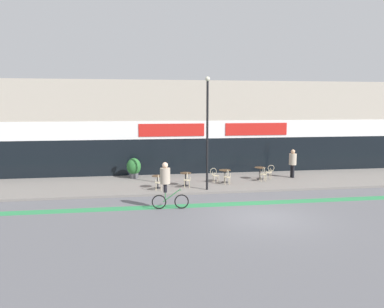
{
  "coord_description": "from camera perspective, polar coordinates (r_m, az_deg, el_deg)",
  "views": [
    {
      "loc": [
        -5.45,
        -14.84,
        4.81
      ],
      "look_at": [
        -2.1,
        6.6,
        1.93
      ],
      "focal_mm": 35.0,
      "sensor_mm": 36.0,
      "label": 1
    }
  ],
  "objects": [
    {
      "name": "ground_plane",
      "position": [
        16.52,
        10.93,
        -9.5
      ],
      "size": [
        120.0,
        120.0,
        0.0
      ],
      "primitive_type": "plane",
      "color": "#5B5B60"
    },
    {
      "name": "sidewalk_slab",
      "position": [
        23.24,
        4.88,
        -4.26
      ],
      "size": [
        40.0,
        5.5,
        0.12
      ],
      "primitive_type": "cube",
      "color": "slate",
      "rests_on": "ground"
    },
    {
      "name": "storefront_facade",
      "position": [
        27.4,
        2.6,
        4.16
      ],
      "size": [
        40.0,
        4.06,
        6.41
      ],
      "color": "#B2A899",
      "rests_on": "ground"
    },
    {
      "name": "bike_lane_stripe",
      "position": [
        18.65,
        8.48,
        -7.45
      ],
      "size": [
        36.0,
        0.7,
        0.01
      ],
      "primitive_type": "cube",
      "color": "#2D844C",
      "rests_on": "ground"
    },
    {
      "name": "bistro_table_0",
      "position": [
        21.17,
        -5.24,
        -3.87
      ],
      "size": [
        0.67,
        0.67,
        0.71
      ],
      "color": "black",
      "rests_on": "sidewalk_slab"
    },
    {
      "name": "bistro_table_1",
      "position": [
        21.72,
        -0.98,
        -3.46
      ],
      "size": [
        0.66,
        0.66,
        0.76
      ],
      "color": "black",
      "rests_on": "sidewalk_slab"
    },
    {
      "name": "bistro_table_2",
      "position": [
        22.72,
        5.03,
        -2.98
      ],
      "size": [
        0.72,
        0.72,
        0.76
      ],
      "color": "black",
      "rests_on": "sidewalk_slab"
    },
    {
      "name": "bistro_table_3",
      "position": [
        23.89,
        10.31,
        -2.55
      ],
      "size": [
        0.68,
        0.68,
        0.77
      ],
      "color": "black",
      "rests_on": "sidewalk_slab"
    },
    {
      "name": "cafe_chair_0_near",
      "position": [
        20.56,
        -5.14,
        -4.18
      ],
      "size": [
        0.44,
        0.59,
        0.9
      ],
      "rotation": [
        0.0,
        0.0,
        1.48
      ],
      "color": "beige",
      "rests_on": "sidewalk_slab"
    },
    {
      "name": "cafe_chair_1_near",
      "position": [
        21.12,
        -0.76,
        -3.83
      ],
      "size": [
        0.43,
        0.59,
        0.9
      ],
      "rotation": [
        0.0,
        0.0,
        1.5
      ],
      "color": "beige",
      "rests_on": "sidewalk_slab"
    },
    {
      "name": "cafe_chair_2_near",
      "position": [
        22.13,
        5.41,
        -3.34
      ],
      "size": [
        0.42,
        0.58,
        0.9
      ],
      "rotation": [
        0.0,
        0.0,
        1.53
      ],
      "color": "beige",
      "rests_on": "sidewalk_slab"
    },
    {
      "name": "cafe_chair_2_side",
      "position": [
        22.58,
        3.49,
        -3.1
      ],
      "size": [
        0.59,
        0.44,
        0.9
      ],
      "rotation": [
        0.0,
        0.0,
        0.1
      ],
      "color": "beige",
      "rests_on": "sidewalk_slab"
    },
    {
      "name": "cafe_chair_3_near",
      "position": [
        23.32,
        10.81,
        -2.88
      ],
      "size": [
        0.42,
        0.59,
        0.9
      ],
      "rotation": [
        0.0,
        0.0,
        1.51
      ],
      "color": "beige",
      "rests_on": "sidewalk_slab"
    },
    {
      "name": "cafe_chair_3_side",
      "position": [
        24.11,
        11.72,
        -2.56
      ],
      "size": [
        0.59,
        0.43,
        0.9
      ],
      "rotation": [
        0.0,
        0.0,
        3.06
      ],
      "color": "beige",
      "rests_on": "sidewalk_slab"
    },
    {
      "name": "planter_pot",
      "position": [
        24.2,
        -8.86,
        -2.05
      ],
      "size": [
        0.9,
        0.9,
        1.29
      ],
      "color": "#4C4C51",
      "rests_on": "sidewalk_slab"
    },
    {
      "name": "lamp_post",
      "position": [
        20.36,
        2.35,
        4.21
      ],
      "size": [
        0.26,
        0.26,
        6.17
      ],
      "color": "black",
      "rests_on": "sidewalk_slab"
    },
    {
      "name": "cyclist_0",
      "position": [
        17.25,
        -3.95,
        -4.18
      ],
      "size": [
        1.72,
        0.54,
        2.19
      ],
      "rotation": [
        0.0,
        0.0,
        -0.07
      ],
      "color": "black",
      "rests_on": "ground"
    },
    {
      "name": "pedestrian_near_end",
      "position": [
        24.9,
        15.09,
        -1.02
      ],
      "size": [
        0.53,
        0.53,
        1.83
      ],
      "rotation": [
        0.0,
        0.0,
        3.28
      ],
      "color": "black",
      "rests_on": "sidewalk_slab"
    }
  ]
}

